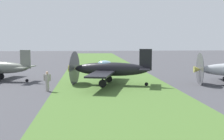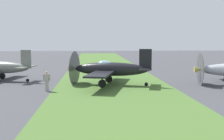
% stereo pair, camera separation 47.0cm
% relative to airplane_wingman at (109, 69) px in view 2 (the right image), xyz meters
% --- Properties ---
extents(grass_verge, '(120.00, 11.00, 0.01)m').
position_rel_airplane_wingman_xyz_m(grass_verge, '(3.94, -0.35, -1.55)').
color(grass_verge, '#476B2D').
rests_on(grass_verge, ground).
extents(airplane_wingman, '(10.43, 8.36, 3.70)m').
position_rel_airplane_wingman_xyz_m(airplane_wingman, '(0.00, 0.00, 0.00)').
color(airplane_wingman, black).
rests_on(airplane_wingman, ground).
extents(ground_crew_mechanic, '(0.38, 0.63, 1.73)m').
position_rel_airplane_wingman_xyz_m(ground_crew_mechanic, '(-3.02, 5.58, -0.64)').
color(ground_crew_mechanic, '#9E998E').
rests_on(ground_crew_mechanic, ground).
extents(runway_marker_cone, '(0.36, 0.36, 0.44)m').
position_rel_airplane_wingman_xyz_m(runway_marker_cone, '(12.20, 3.93, -1.33)').
color(runway_marker_cone, orange).
rests_on(runway_marker_cone, ground).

